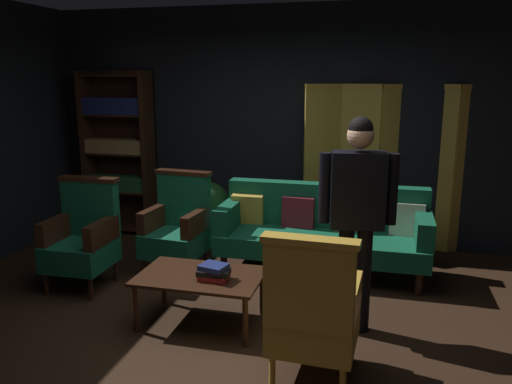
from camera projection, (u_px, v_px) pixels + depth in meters
name	position (u px, v px, depth m)	size (l,w,h in m)	color
ground_plane	(232.00, 328.00, 4.14)	(10.00, 10.00, 0.00)	black
back_wall	(290.00, 126.00, 6.14)	(7.20, 0.10, 2.80)	black
folding_screen	(396.00, 165.00, 5.87)	(2.06, 0.48, 1.90)	#B29338
bookshelf	(119.00, 149.00, 6.48)	(0.90, 0.32, 2.05)	black
velvet_couch	(323.00, 228.00, 5.28)	(2.12, 0.78, 0.88)	black
coffee_table	(201.00, 280.00, 4.14)	(1.00, 0.64, 0.42)	black
armchair_gilt_accent	(313.00, 311.00, 3.35)	(0.61, 0.60, 1.04)	#B78E33
armchair_wing_left	(83.00, 237.00, 4.87)	(0.60, 0.58, 1.04)	black
armchair_wing_right	(178.00, 226.00, 5.21)	(0.63, 0.62, 1.04)	black
standing_figure	(357.00, 206.00, 3.88)	(0.58, 0.27, 1.70)	black
potted_plant	(210.00, 210.00, 6.04)	(0.48, 0.48, 0.77)	brown
book_red_leather	(214.00, 277.00, 4.02)	(0.22, 0.16, 0.04)	maroon
book_black_cloth	(214.00, 272.00, 4.01)	(0.25, 0.15, 0.04)	black
book_navy_cloth	(214.00, 267.00, 4.00)	(0.20, 0.17, 0.04)	navy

